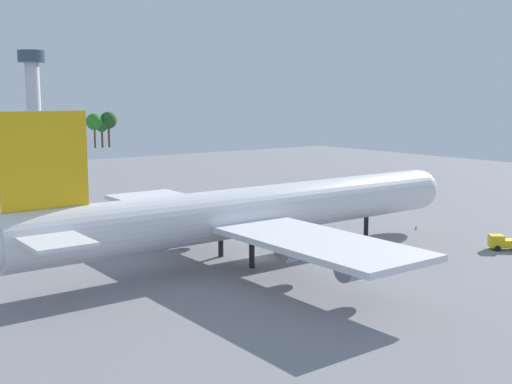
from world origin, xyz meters
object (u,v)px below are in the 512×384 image
Objects in this scene: cargo_airplane at (254,212)px; control_tower at (33,95)px; safety_cone_nose at (416,227)px; maintenance_van at (505,242)px.

control_tower is (20.34, 150.41, 15.53)m from cargo_airplane.
cargo_airplane is at bearing 179.06° from safety_cone_nose.
cargo_airplane is 152.58m from control_tower.
safety_cone_nose is at bearing 85.22° from maintenance_van.
control_tower reaches higher than maintenance_van.
control_tower is at bearing 94.52° from safety_cone_nose.
cargo_airplane is at bearing 151.09° from maintenance_van.
maintenance_van is 16.61m from safety_cone_nose.
maintenance_van reaches higher than safety_cone_nose.
cargo_airplane is 32.83m from safety_cone_nose.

